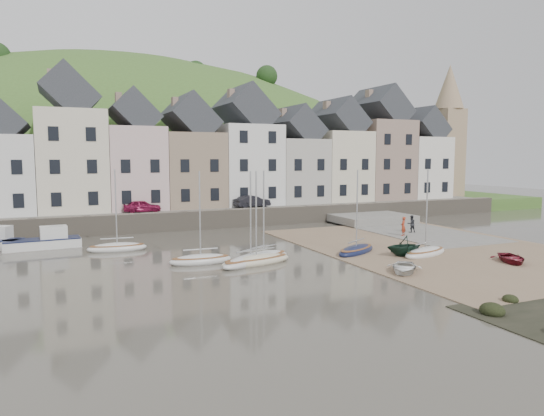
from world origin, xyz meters
name	(u,v)px	position (x,y,z in m)	size (l,w,h in m)	color
ground	(307,260)	(0.00, 0.00, 0.00)	(160.00, 160.00, 0.00)	#444035
quay_land	(190,206)	(0.00, 32.00, 0.75)	(90.00, 30.00, 1.50)	#406026
quay_street	(217,209)	(0.00, 20.50, 1.55)	(70.00, 7.00, 0.10)	slate
seawall	(227,218)	(0.00, 17.00, 0.90)	(70.00, 1.20, 1.80)	slate
beach	(434,248)	(11.00, 0.00, 0.03)	(18.00, 26.00, 0.06)	#7D644C
slipway	(408,230)	(15.00, 8.00, 0.06)	(8.00, 18.00, 0.12)	slate
hillside	(124,297)	(-5.00, 60.00, -17.99)	(134.40, 84.00, 84.00)	#406026
townhouse_terrace	(222,154)	(1.76, 24.00, 7.32)	(61.05, 8.00, 13.93)	white
church_spire	(448,127)	(34.55, 24.00, 11.06)	(4.00, 4.00, 18.00)	#997F60
sailboat_0	(117,247)	(-11.49, 8.71, 0.26)	(4.42, 1.80, 6.32)	silver
sailboat_1	(201,259)	(-6.96, 1.92, 0.26)	(4.26, 1.72, 6.32)	silver
sailboat_2	(256,260)	(-3.67, 0.22, 0.26)	(5.39, 2.49, 6.32)	beige
sailboat_3	(264,256)	(-2.74, 1.18, 0.27)	(4.38, 2.75, 6.32)	silver
sailboat_4	(251,259)	(-3.90, 0.64, 0.26)	(5.59, 4.35, 6.32)	silver
sailboat_5	(356,250)	(4.32, 0.58, 0.26)	(4.67, 3.55, 6.32)	#121939
sailboat_6	(425,252)	(8.34, -2.13, 0.26)	(4.75, 2.77, 6.32)	silver
motorboat_2	(45,241)	(-16.45, 12.00, 0.58)	(5.61, 2.12, 1.70)	silver
rowboat_white	(404,267)	(3.50, -5.81, 0.37)	(2.16, 3.02, 0.63)	silver
rowboat_green	(404,246)	(6.79, -1.71, 0.78)	(2.36, 2.74, 1.44)	black
rowboat_red	(512,258)	(11.87, -6.38, 0.36)	(2.10, 2.94, 0.61)	maroon
person_red	(403,226)	(12.25, 5.24, 0.95)	(0.61, 0.40, 1.66)	#9D321C
person_dark	(411,224)	(14.11, 6.42, 0.91)	(0.76, 0.59, 1.57)	#222328
car_left	(142,206)	(-7.87, 19.50, 2.21)	(1.44, 3.58, 1.22)	maroon
car_right	(252,201)	(3.63, 19.50, 2.25)	(1.38, 3.96, 1.30)	black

